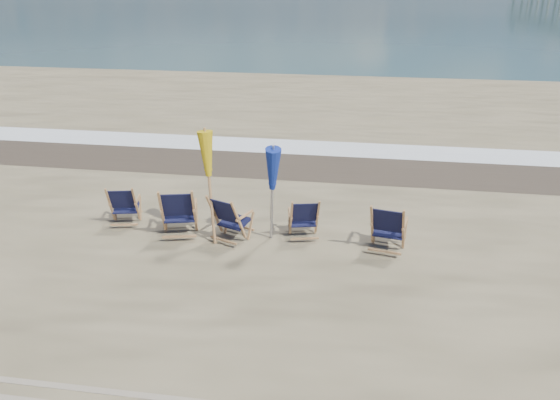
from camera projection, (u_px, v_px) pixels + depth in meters
The scene contains 9 objects.
surf_foam at pixel (311, 147), 16.28m from camera, with size 200.00×1.40×0.01m, color silver.
wet_sand_strip at pixel (305, 164), 14.92m from camera, with size 200.00×2.60×0.00m, color #42362A.
beach_chair_0 at pixel (136, 206), 11.21m from camera, with size 0.60×0.67×0.94m, color black, non-canonical shape.
beach_chair_1 at pixel (194, 213), 10.68m from camera, with size 0.72×0.80×1.12m, color black, non-canonical shape.
beach_chair_2 at pixel (239, 222), 10.39m from camera, with size 0.65×0.73×1.02m, color black, non-canonical shape.
beach_chair_3 at pixel (318, 219), 10.65m from camera, with size 0.59×0.66×0.92m, color black, non-canonical shape.
beach_chair_4 at pixel (403, 231), 10.03m from camera, with size 0.66×0.75×1.04m, color black, non-canonical shape.
umbrella_yellow at pixel (209, 161), 10.10m from camera, with size 0.30×0.30×2.21m.
umbrella_blue at pixel (272, 171), 10.14m from camera, with size 0.30×0.30×2.02m.
Camera 1 is at (1.44, -7.23, 5.03)m, focal length 35.00 mm.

